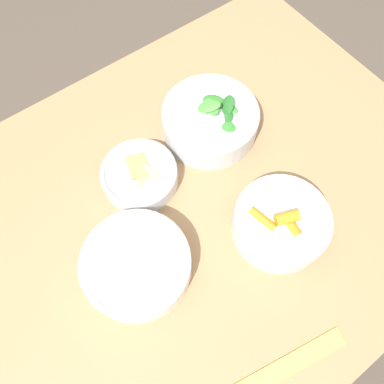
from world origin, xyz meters
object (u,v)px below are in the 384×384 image
object	(u,v)px
bowl_beans_hotdog	(137,265)
ruler	(264,379)
bowl_greens	(210,120)
bowl_cookies	(140,175)
bowl_carrots	(281,223)

from	to	relation	value
bowl_beans_hotdog	ruler	xyz separation A→B (m)	(-0.06, 0.27, -0.02)
bowl_greens	bowl_beans_hotdog	world-z (taller)	bowl_greens
bowl_cookies	ruler	size ratio (longest dim) A/B	0.49
bowl_carrots	bowl_beans_hotdog	distance (m)	0.27
bowl_carrots	ruler	xyz separation A→B (m)	(0.19, 0.18, -0.03)
bowl_beans_hotdog	bowl_cookies	world-z (taller)	bowl_beans_hotdog
bowl_greens	ruler	xyz separation A→B (m)	(0.22, 0.43, -0.03)
bowl_carrots	bowl_greens	bearing A→B (deg)	-97.69
bowl_cookies	ruler	world-z (taller)	bowl_cookies
bowl_greens	bowl_beans_hotdog	bearing A→B (deg)	29.47
bowl_carrots	bowl_beans_hotdog	world-z (taller)	bowl_carrots
bowl_carrots	bowl_cookies	size ratio (longest dim) A/B	1.17
bowl_greens	ruler	distance (m)	0.48
bowl_cookies	ruler	xyz separation A→B (m)	(0.04, 0.41, -0.02)
bowl_beans_hotdog	ruler	distance (m)	0.28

